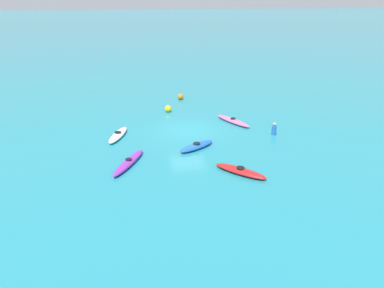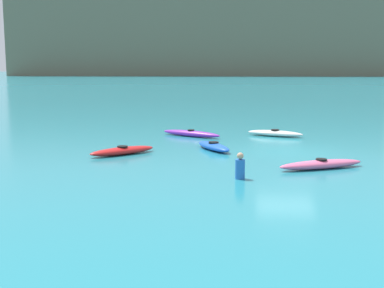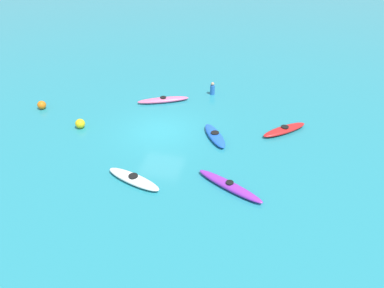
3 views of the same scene
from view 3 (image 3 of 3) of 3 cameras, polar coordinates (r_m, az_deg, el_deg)
name	(u,v)px [view 3 (image 3 of 3)]	position (r m, az deg, el deg)	size (l,w,h in m)	color
ground_plane	(160,131)	(21.64, -4.83, 2.01)	(600.00, 600.00, 0.00)	teal
kayak_red	(284,130)	(21.99, 13.87, 2.13)	(2.68, 2.52, 0.37)	red
kayak_white	(134,179)	(17.71, -8.88, -5.29)	(3.03, 1.73, 0.37)	white
kayak_blue	(215,135)	(20.83, 3.49, 1.30)	(1.91, 2.66, 0.37)	blue
kayak_purple	(229,186)	(17.20, 5.72, -6.32)	(3.37, 2.24, 0.37)	purple
kayak_pink	(163,100)	(24.91, -4.38, 6.70)	(3.34, 1.96, 0.37)	pink
buoy_orange	(42,105)	(25.74, -21.87, 5.52)	(0.54, 0.54, 0.54)	orange
buoy_yellow	(80,124)	(22.67, -16.64, 2.99)	(0.56, 0.56, 0.56)	yellow
person_near_shore	(212,89)	(25.92, 3.13, 8.34)	(0.41, 0.41, 0.88)	blue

